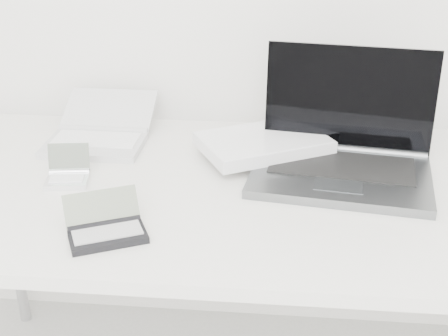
# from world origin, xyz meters

# --- Properties ---
(desk) EXTENTS (1.60, 0.80, 0.73)m
(desk) POSITION_xyz_m (0.00, 1.55, 0.68)
(desk) COLOR white
(desk) RESTS_ON ground
(laptop_large) EXTENTS (0.60, 0.46, 0.28)m
(laptop_large) POSITION_xyz_m (0.18, 1.67, 0.78)
(laptop_large) COLOR #5A5D5F
(laptop_large) RESTS_ON desk
(netbook_open_white) EXTENTS (0.26, 0.32, 0.09)m
(netbook_open_white) POSITION_xyz_m (-0.39, 1.77, 0.75)
(netbook_open_white) COLOR silver
(netbook_open_white) RESTS_ON desk
(pda_silver) EXTENTS (0.11, 0.11, 0.08)m
(pda_silver) POSITION_xyz_m (-0.40, 1.53, 0.75)
(pda_silver) COLOR silver
(pda_silver) RESTS_ON desk
(palmtop_charcoal) EXTENTS (0.19, 0.17, 0.07)m
(palmtop_charcoal) POSITION_xyz_m (-0.25, 1.30, 0.75)
(palmtop_charcoal) COLOR black
(palmtop_charcoal) RESTS_ON desk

